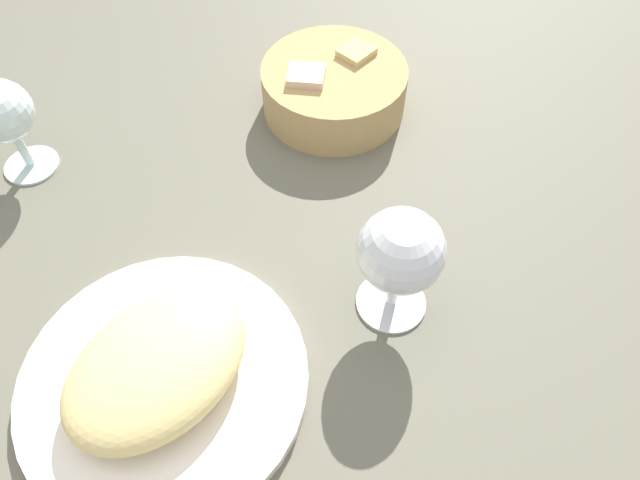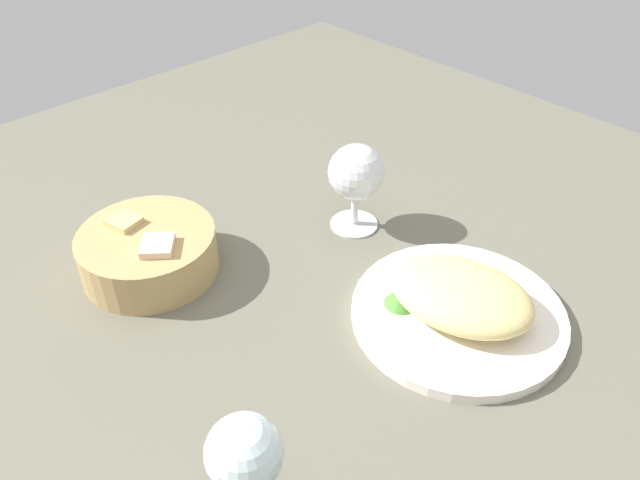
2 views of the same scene
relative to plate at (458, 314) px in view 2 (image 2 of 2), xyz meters
The scene contains 7 objects.
ground_plane 19.03cm from the plate, 30.89° to the left, with size 140.00×140.00×2.00cm, color #636050.
plate is the anchor object (origin of this frame).
omelette 3.06cm from the plate, 90.00° to the left, with size 16.67×12.24×4.71cm, color #E9CF80.
lettuce_garnish 6.90cm from the plate, 37.48° to the left, with size 4.02×4.02×1.69cm, color #478A33.
bread_basket 38.90cm from the plate, 33.42° to the left, with size 17.20×17.20×6.69cm.
wine_glass_near 23.03cm from the plate, 12.05° to the right, with size 7.62×7.62×12.51cm.
wine_glass_far 32.97cm from the plate, 92.95° to the left, with size 6.56×6.56×11.49cm.
Camera 2 is at (-43.24, 38.07, 52.39)cm, focal length 35.08 mm.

